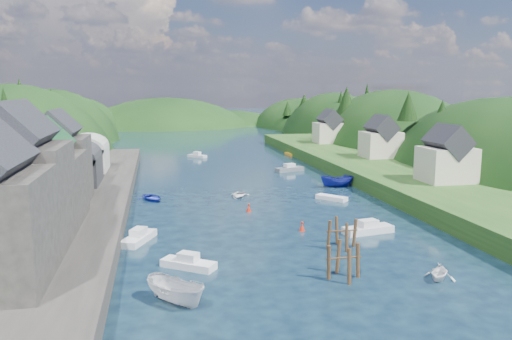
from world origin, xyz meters
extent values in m
plane|color=black|center=(0.00, 50.00, 0.00)|extent=(600.00, 600.00, 0.00)
ellipsoid|color=black|center=(-45.00, 75.00, -9.10)|extent=(44.00, 75.56, 52.00)
ellipsoid|color=black|center=(-45.00, 118.00, -8.43)|extent=(44.00, 75.56, 48.19)
ellipsoid|color=black|center=(-45.00, 160.00, -6.82)|extent=(44.00, 75.56, 39.00)
ellipsoid|color=black|center=(45.00, 32.00, -7.78)|extent=(36.00, 75.56, 44.49)
ellipsoid|color=black|center=(45.00, 75.00, -8.40)|extent=(36.00, 75.56, 48.00)
ellipsoid|color=black|center=(45.00, 118.00, -7.78)|extent=(36.00, 75.56, 44.49)
ellipsoid|color=black|center=(45.00, 160.00, -6.30)|extent=(36.00, 75.56, 36.00)
ellipsoid|color=black|center=(-10.00, 170.00, -10.00)|extent=(80.00, 60.00, 44.00)
ellipsoid|color=black|center=(18.00, 180.00, -12.00)|extent=(70.00, 56.00, 36.00)
cone|color=black|center=(-36.58, 39.33, 12.27)|extent=(3.35, 3.35, 7.53)
cone|color=black|center=(-40.16, 65.67, 12.38)|extent=(4.73, 4.73, 5.23)
cone|color=black|center=(-42.32, 72.31, 13.80)|extent=(4.34, 4.34, 8.41)
cone|color=black|center=(-38.98, 81.24, 8.59)|extent=(5.28, 5.28, 5.50)
cone|color=black|center=(-41.00, 97.93, 12.38)|extent=(4.77, 4.77, 6.69)
cone|color=black|center=(-36.92, 99.57, 8.80)|extent=(4.07, 4.07, 5.61)
cone|color=black|center=(-39.06, 115.09, 10.00)|extent=(4.56, 4.56, 8.59)
cone|color=black|center=(-42.02, 128.00, 8.26)|extent=(4.75, 4.75, 5.85)
cone|color=black|center=(-39.12, 137.59, 9.05)|extent=(4.27, 4.27, 7.39)
cone|color=black|center=(41.84, 27.95, 10.92)|extent=(5.03, 5.03, 6.21)
cone|color=black|center=(38.03, 41.76, 10.21)|extent=(5.29, 5.29, 7.16)
cone|color=black|center=(34.46, 47.92, 12.40)|extent=(4.07, 4.07, 5.83)
cone|color=black|center=(40.24, 57.35, 8.39)|extent=(3.40, 3.40, 6.24)
cone|color=black|center=(40.22, 76.28, 10.97)|extent=(4.94, 4.94, 7.88)
cone|color=black|center=(34.10, 79.55, 12.70)|extent=(5.25, 5.25, 7.29)
cone|color=black|center=(44.09, 89.65, 12.91)|extent=(3.36, 3.36, 8.90)
cone|color=black|center=(41.43, 102.63, 11.09)|extent=(4.57, 4.57, 7.86)
cone|color=black|center=(43.35, 116.42, 9.41)|extent=(3.59, 3.59, 6.95)
cone|color=black|center=(36.96, 126.43, 11.30)|extent=(4.14, 4.14, 5.41)
cone|color=black|center=(34.54, 139.94, 8.30)|extent=(3.83, 3.83, 5.30)
cube|color=#2D2B28|center=(-24.00, 20.00, 1.00)|extent=(12.00, 110.00, 2.00)
cube|color=#234719|center=(-31.00, 20.00, 1.25)|extent=(12.00, 110.00, 2.50)
cube|color=#2D2B28|center=(-26.00, 3.00, 6.50)|extent=(8.00, 9.00, 9.00)
cube|color=black|center=(-26.00, 3.00, 11.96)|extent=(5.88, 9.36, 5.88)
cube|color=#2D2B28|center=(-26.00, 12.00, 5.50)|extent=(8.00, 9.00, 7.00)
cube|color=#1E592D|center=(-26.00, 12.00, 9.96)|extent=(5.88, 9.36, 5.88)
cube|color=#2D2B28|center=(-26.00, 21.00, 6.00)|extent=(7.00, 8.00, 8.00)
cube|color=black|center=(-26.00, 21.00, 10.84)|extent=(5.15, 8.32, 5.15)
cube|color=#2D2D30|center=(-26.00, 33.00, 4.00)|extent=(7.00, 9.00, 4.00)
cylinder|color=#2D2D30|center=(-26.00, 33.00, 6.00)|extent=(7.00, 9.00, 7.00)
cube|color=#B2B2A8|center=(-26.00, 45.00, 4.00)|extent=(7.00, 9.00, 4.00)
cylinder|color=#B2B2A8|center=(-26.00, 45.00, 6.00)|extent=(7.00, 9.00, 7.00)
cube|color=#234719|center=(25.00, 40.00, 1.20)|extent=(16.00, 120.00, 2.40)
cube|color=beige|center=(27.00, 22.00, 4.90)|extent=(7.00, 6.00, 5.00)
cube|color=black|center=(27.00, 22.00, 8.24)|extent=(5.15, 6.24, 5.15)
cube|color=beige|center=(29.00, 48.00, 4.90)|extent=(7.00, 6.00, 5.00)
cube|color=black|center=(29.00, 48.00, 8.24)|extent=(5.15, 6.24, 5.15)
cube|color=beige|center=(28.00, 75.00, 4.90)|extent=(7.00, 6.00, 5.00)
cube|color=black|center=(28.00, 75.00, 8.24)|extent=(5.15, 6.24, 5.15)
cylinder|color=#382314|center=(2.22, -4.83, 1.20)|extent=(0.32, 0.32, 3.59)
cylinder|color=#382314|center=(0.92, -3.53, 1.20)|extent=(0.32, 0.32, 3.59)
cylinder|color=#382314|center=(-0.38, -4.83, 1.20)|extent=(0.32, 0.32, 3.59)
cylinder|color=#382314|center=(0.92, -6.13, 1.20)|extent=(0.32, 0.32, 3.59)
cylinder|color=#382314|center=(0.92, -4.83, 1.80)|extent=(3.12, 0.16, 0.16)
cylinder|color=#382314|center=(5.12, 2.97, 1.15)|extent=(0.32, 0.32, 3.49)
cylinder|color=#382314|center=(3.75, 4.33, 1.15)|extent=(0.32, 0.32, 3.49)
cylinder|color=#382314|center=(2.39, 2.97, 1.15)|extent=(0.32, 0.32, 3.49)
cylinder|color=#382314|center=(3.75, 1.60, 1.15)|extent=(0.32, 0.32, 3.49)
cylinder|color=#382314|center=(3.75, 2.97, 1.74)|extent=(3.27, 0.16, 0.16)
cone|color=#AE1F0D|center=(1.57, 9.49, 0.45)|extent=(0.70, 0.70, 0.90)
sphere|color=#AE1F0D|center=(1.57, 9.49, 0.95)|extent=(0.30, 0.30, 0.30)
cone|color=#AE1F0D|center=(-2.70, 19.32, 0.45)|extent=(0.70, 0.70, 0.90)
sphere|color=#AE1F0D|center=(-2.70, 19.32, 0.95)|extent=(0.30, 0.30, 0.30)
imported|color=navy|center=(-15.06, 28.74, 0.32)|extent=(4.79, 5.49, 0.95)
cube|color=#575E64|center=(10.84, 49.14, 0.36)|extent=(5.98, 3.62, 0.80)
cube|color=silver|center=(10.84, 49.14, 1.15)|extent=(2.31, 1.89, 0.70)
cube|color=white|center=(-11.73, 0.23, 0.32)|extent=(5.05, 4.21, 0.70)
cube|color=silver|center=(-11.73, 0.23, 1.05)|extent=(2.10, 1.95, 0.70)
imported|color=navy|center=(14.23, 32.37, 0.93)|extent=(5.61, 2.20, 2.15)
cube|color=silver|center=(-5.06, 71.97, 0.30)|extent=(4.42, 4.39, 0.66)
cube|color=silver|center=(-5.06, 71.97, 1.01)|extent=(1.93, 1.92, 0.70)
cube|color=orange|center=(17.00, 71.47, 0.25)|extent=(1.71, 4.15, 0.57)
cube|color=silver|center=(-16.33, 8.97, 0.34)|extent=(3.80, 5.62, 0.75)
cube|color=silver|center=(-16.33, 8.97, 1.10)|extent=(1.90, 2.22, 0.70)
imported|color=silver|center=(-13.12, -7.20, 0.94)|extent=(5.30, 5.64, 2.18)
cube|color=white|center=(10.23, 23.78, 0.28)|extent=(4.09, 4.39, 0.63)
cube|color=silver|center=(8.49, 7.22, 0.36)|extent=(5.93, 2.85, 0.80)
cube|color=silver|center=(8.49, 7.22, 1.15)|extent=(2.19, 1.64, 0.70)
imported|color=white|center=(-2.52, 28.35, 0.27)|extent=(3.93, 4.71, 0.84)
imported|color=white|center=(8.75, -6.65, 0.66)|extent=(4.03, 4.07, 1.62)
camera|label=1|loc=(-14.19, -42.66, 15.88)|focal=35.00mm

